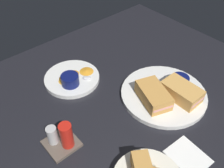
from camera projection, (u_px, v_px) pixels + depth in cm
name	position (u px, v px, depth cm)	size (l,w,h in cm)	color
ground_plane	(142.00, 107.00, 84.52)	(110.00, 110.00, 3.00)	black
plate_sandwich_main	(163.00, 94.00, 85.90)	(29.67, 29.67, 1.60)	silver
sandwich_half_near	(153.00, 95.00, 81.11)	(14.84, 11.56, 4.80)	#C68C42
sandwich_half_far	(181.00, 92.00, 82.26)	(13.29, 7.66, 4.80)	tan
ramekin_dark_sauce	(180.00, 81.00, 86.32)	(6.28, 6.28, 4.13)	#0C144C
spoon_by_dark_ramekin	(165.00, 88.00, 86.67)	(5.86, 9.44, 0.80)	silver
plate_chips_companion	(72.00, 78.00, 92.10)	(20.49, 20.49, 1.60)	silver
ramekin_light_gravy	(70.00, 80.00, 87.19)	(6.39, 6.39, 3.91)	#0C144C
spoon_by_gravy_ramekin	(83.00, 78.00, 90.66)	(8.72, 7.19, 0.80)	silver
plantain_chip_scatter	(73.00, 75.00, 91.64)	(8.97, 16.20, 0.60)	orange
condiment_caddy	(62.00, 138.00, 69.39)	(9.00, 9.00, 9.50)	brown
paper_napkin_folded	(188.00, 156.00, 68.74)	(11.00, 9.00, 0.40)	white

